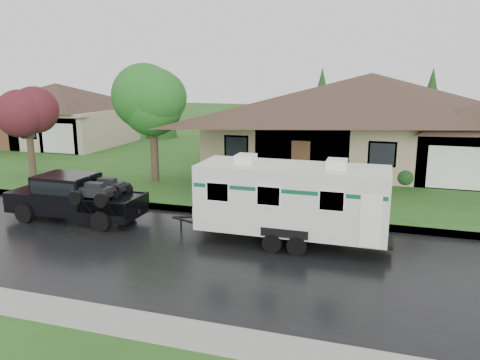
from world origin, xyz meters
The scene contains 11 objects.
ground centered at (0.00, 0.00, 0.00)m, with size 140.00×140.00×0.00m, color #274F18.
road centered at (0.00, -2.00, 0.01)m, with size 140.00×8.00×0.01m, color black.
curb centered at (0.00, 2.25, 0.07)m, with size 140.00×0.50×0.15m, color gray.
lawn centered at (0.00, 15.00, 0.07)m, with size 140.00×26.00×0.15m, color #274F18.
house_main centered at (2.29, 13.84, 3.59)m, with size 19.44×10.80×6.90m.
house_far centered at (-21.78, 15.85, 2.97)m, with size 10.80×8.64×5.80m.
tree_left_green centered at (-8.53, 6.45, 4.30)m, with size 3.61×3.61×5.98m.
tree_red centered at (-15.63, 5.52, 3.53)m, with size 2.94×2.94×4.87m.
shrub_row centered at (2.00, 9.30, 0.65)m, with size 13.60×1.00×1.00m.
pickup_truck centered at (-8.70, -0.18, 0.98)m, with size 5.46×2.07×1.82m.
travel_trailer centered at (0.10, -0.18, 1.60)m, with size 6.73×2.37×3.02m.
Camera 1 is at (3.02, -15.34, 5.77)m, focal length 35.00 mm.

